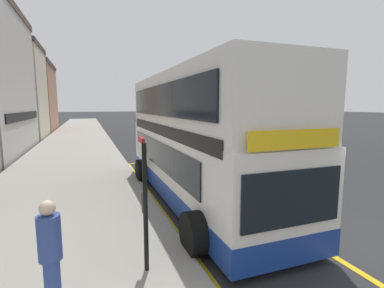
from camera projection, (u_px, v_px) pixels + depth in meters
name	position (u px, v px, depth m)	size (l,w,h in m)	color
ground_plane	(137.00, 131.00, 36.68)	(260.00, 260.00, 0.00)	#28282B
pavement_near	(79.00, 133.00, 34.25)	(6.00, 76.00, 0.14)	gray
double_decker_bus	(195.00, 142.00, 9.93)	(3.27, 10.26, 4.40)	white
bus_bay_markings	(194.00, 197.00, 10.28)	(3.07, 13.88, 0.01)	gold
bus_stop_sign	(144.00, 193.00, 5.36)	(0.09, 0.51, 2.58)	black
terrace_far	(4.00, 91.00, 27.99)	(7.20, 7.66, 10.45)	beige
terrace_mid	(9.00, 96.00, 36.40)	(10.65, 10.45, 9.91)	#9E7056
parked_car_white_distant	(157.00, 121.00, 46.20)	(2.09, 4.20, 1.62)	silver
parked_car_teal_far	(238.00, 139.00, 21.40)	(2.09, 4.20, 1.62)	#196066
pedestrian_waiting_near_sign	(50.00, 252.00, 4.23)	(0.34, 0.34, 1.80)	#33478C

